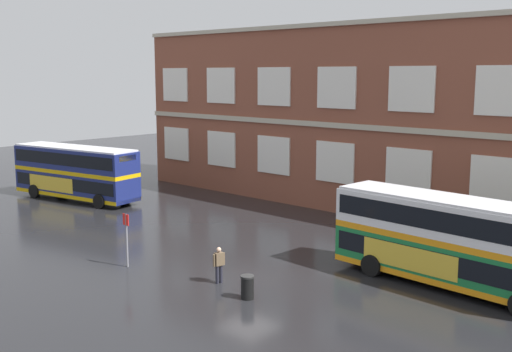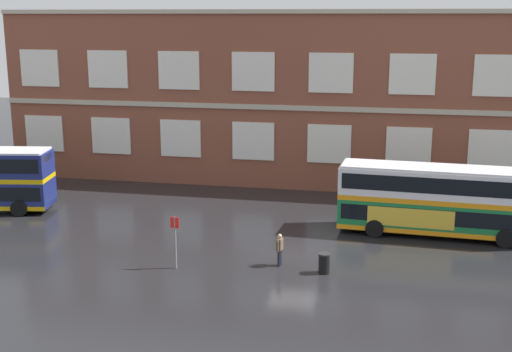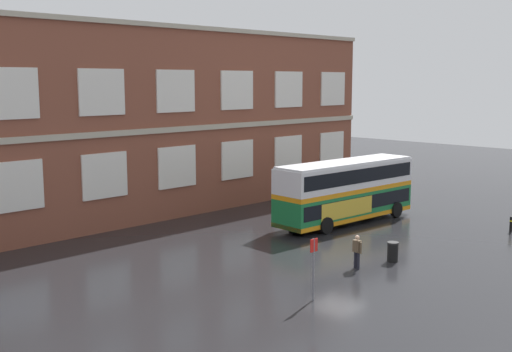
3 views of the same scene
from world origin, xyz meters
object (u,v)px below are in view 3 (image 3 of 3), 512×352
Objects in this scene: waiting_passenger at (357,250)px; station_litter_bin at (393,252)px; double_decker_middle at (346,190)px; bus_stand_flag at (313,263)px; safety_bollard_east at (511,224)px.

waiting_passenger is 2.44m from station_litter_bin.
double_decker_middle is 6.55× the size of waiting_passenger.
station_litter_bin is (7.42, 0.85, -1.12)m from bus_stand_flag.
station_litter_bin is (-5.63, -7.28, -1.63)m from double_decker_middle.
station_litter_bin is 1.08× the size of safety_bollard_east.
waiting_passenger is 13.31m from safety_bollard_east.
waiting_passenger is at bearing 170.75° from safety_bollard_east.
double_decker_middle is 10.80× the size of station_litter_bin.
double_decker_middle is at bearing 40.13° from waiting_passenger.
bus_stand_flag is at bearing 177.76° from safety_bollard_east.
safety_bollard_east is (10.79, -1.57, -0.03)m from station_litter_bin.
station_litter_bin is at bearing 171.74° from safety_bollard_east.
safety_bollard_east is at bearing -2.24° from bus_stand_flag.
safety_bollard_east is at bearing -59.72° from double_decker_middle.
waiting_passenger is 1.79× the size of safety_bollard_east.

